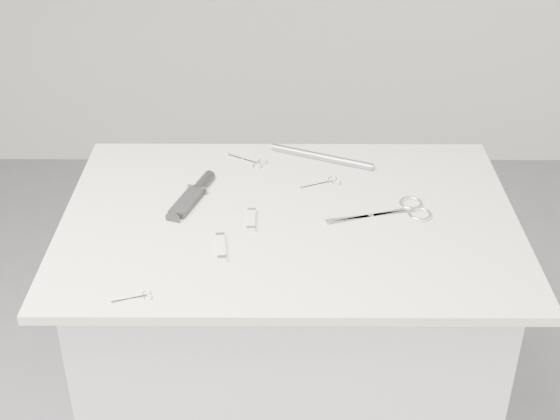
{
  "coord_description": "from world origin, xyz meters",
  "views": [
    {
      "loc": [
        -0.02,
        -1.45,
        1.83
      ],
      "look_at": [
        -0.02,
        0.02,
        0.92
      ],
      "focal_mm": 50.0,
      "sensor_mm": 36.0,
      "label": 1
    }
  ],
  "objects_px": {
    "embroidery_scissors_b": "(252,162)",
    "pocket_knife_b": "(251,220)",
    "metal_rail": "(322,157)",
    "pocket_knife_a": "(221,247)",
    "sheathed_knife": "(195,193)",
    "large_shears": "(400,211)",
    "plinth": "(288,374)",
    "tiny_scissors": "(138,297)",
    "embroidery_scissors_a": "(326,182)"
  },
  "relations": [
    {
      "from": "embroidery_scissors_a",
      "to": "embroidery_scissors_b",
      "type": "xyz_separation_m",
      "value": [
        -0.18,
        0.1,
        0.0
      ]
    },
    {
      "from": "sheathed_knife",
      "to": "pocket_knife_b",
      "type": "relative_size",
      "value": 2.29
    },
    {
      "from": "large_shears",
      "to": "pocket_knife_a",
      "type": "relative_size",
      "value": 2.47
    },
    {
      "from": "plinth",
      "to": "large_shears",
      "type": "distance_m",
      "value": 0.53
    },
    {
      "from": "tiny_scissors",
      "to": "pocket_knife_b",
      "type": "bearing_deg",
      "value": 33.65
    },
    {
      "from": "plinth",
      "to": "pocket_knife_b",
      "type": "relative_size",
      "value": 10.8
    },
    {
      "from": "large_shears",
      "to": "embroidery_scissors_b",
      "type": "distance_m",
      "value": 0.41
    },
    {
      "from": "sheathed_knife",
      "to": "tiny_scissors",
      "type": "bearing_deg",
      "value": -172.29
    },
    {
      "from": "large_shears",
      "to": "metal_rail",
      "type": "distance_m",
      "value": 0.3
    },
    {
      "from": "large_shears",
      "to": "plinth",
      "type": "bearing_deg",
      "value": 167.92
    },
    {
      "from": "embroidery_scissors_b",
      "to": "metal_rail",
      "type": "height_order",
      "value": "metal_rail"
    },
    {
      "from": "sheathed_knife",
      "to": "large_shears",
      "type": "bearing_deg",
      "value": -80.1
    },
    {
      "from": "metal_rail",
      "to": "embroidery_scissors_b",
      "type": "bearing_deg",
      "value": -175.76
    },
    {
      "from": "large_shears",
      "to": "tiny_scissors",
      "type": "bearing_deg",
      "value": -165.59
    },
    {
      "from": "metal_rail",
      "to": "pocket_knife_a",
      "type": "bearing_deg",
      "value": -119.6
    },
    {
      "from": "pocket_knife_a",
      "to": "large_shears",
      "type": "bearing_deg",
      "value": -75.78
    },
    {
      "from": "sheathed_knife",
      "to": "metal_rail",
      "type": "distance_m",
      "value": 0.35
    },
    {
      "from": "plinth",
      "to": "metal_rail",
      "type": "bearing_deg",
      "value": 72.77
    },
    {
      "from": "embroidery_scissors_a",
      "to": "pocket_knife_b",
      "type": "height_order",
      "value": "pocket_knife_b"
    },
    {
      "from": "plinth",
      "to": "pocket_knife_a",
      "type": "relative_size",
      "value": 9.34
    },
    {
      "from": "plinth",
      "to": "pocket_knife_b",
      "type": "bearing_deg",
      "value": -162.69
    },
    {
      "from": "large_shears",
      "to": "sheathed_knife",
      "type": "xyz_separation_m",
      "value": [
        -0.46,
        0.07,
        0.0
      ]
    },
    {
      "from": "plinth",
      "to": "metal_rail",
      "type": "distance_m",
      "value": 0.55
    },
    {
      "from": "embroidery_scissors_a",
      "to": "sheathed_knife",
      "type": "relative_size",
      "value": 0.52
    },
    {
      "from": "sheathed_knife",
      "to": "metal_rail",
      "type": "relative_size",
      "value": 0.71
    },
    {
      "from": "embroidery_scissors_b",
      "to": "sheathed_knife",
      "type": "distance_m",
      "value": 0.21
    },
    {
      "from": "plinth",
      "to": "sheathed_knife",
      "type": "height_order",
      "value": "sheathed_knife"
    },
    {
      "from": "large_shears",
      "to": "tiny_scissors",
      "type": "relative_size",
      "value": 3.11
    },
    {
      "from": "pocket_knife_a",
      "to": "embroidery_scissors_a",
      "type": "bearing_deg",
      "value": -46.16
    },
    {
      "from": "embroidery_scissors_b",
      "to": "metal_rail",
      "type": "relative_size",
      "value": 0.4
    },
    {
      "from": "embroidery_scissors_b",
      "to": "pocket_knife_b",
      "type": "distance_m",
      "value": 0.28
    },
    {
      "from": "embroidery_scissors_a",
      "to": "sheathed_knife",
      "type": "distance_m",
      "value": 0.31
    },
    {
      "from": "plinth",
      "to": "embroidery_scissors_a",
      "type": "height_order",
      "value": "embroidery_scissors_a"
    },
    {
      "from": "plinth",
      "to": "tiny_scissors",
      "type": "relative_size",
      "value": 11.75
    },
    {
      "from": "embroidery_scissors_b",
      "to": "tiny_scissors",
      "type": "bearing_deg",
      "value": -79.1
    },
    {
      "from": "embroidery_scissors_b",
      "to": "pocket_knife_b",
      "type": "xyz_separation_m",
      "value": [
        0.01,
        -0.28,
        0.0
      ]
    },
    {
      "from": "embroidery_scissors_b",
      "to": "pocket_knife_a",
      "type": "relative_size",
      "value": 1.13
    },
    {
      "from": "pocket_knife_a",
      "to": "pocket_knife_b",
      "type": "distance_m",
      "value": 0.12
    },
    {
      "from": "sheathed_knife",
      "to": "pocket_knife_a",
      "type": "bearing_deg",
      "value": -142.35
    },
    {
      "from": "embroidery_scissors_b",
      "to": "pocket_knife_b",
      "type": "height_order",
      "value": "pocket_knife_b"
    },
    {
      "from": "embroidery_scissors_a",
      "to": "pocket_knife_a",
      "type": "distance_m",
      "value": 0.36
    },
    {
      "from": "pocket_knife_a",
      "to": "pocket_knife_b",
      "type": "height_order",
      "value": "same"
    },
    {
      "from": "plinth",
      "to": "large_shears",
      "type": "relative_size",
      "value": 3.78
    },
    {
      "from": "embroidery_scissors_a",
      "to": "embroidery_scissors_b",
      "type": "height_order",
      "value": "same"
    },
    {
      "from": "tiny_scissors",
      "to": "sheathed_knife",
      "type": "xyz_separation_m",
      "value": [
        0.07,
        0.38,
        0.01
      ]
    },
    {
      "from": "plinth",
      "to": "embroidery_scissors_a",
      "type": "bearing_deg",
      "value": 59.02
    },
    {
      "from": "large_shears",
      "to": "metal_rail",
      "type": "bearing_deg",
      "value": 107.74
    },
    {
      "from": "embroidery_scissors_b",
      "to": "sheathed_knife",
      "type": "xyz_separation_m",
      "value": [
        -0.13,
        -0.17,
        0.01
      ]
    },
    {
      "from": "embroidery_scissors_b",
      "to": "embroidery_scissors_a",
      "type": "bearing_deg",
      "value": 1.0
    },
    {
      "from": "pocket_knife_b",
      "to": "sheathed_knife",
      "type": "bearing_deg",
      "value": 50.23
    }
  ]
}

